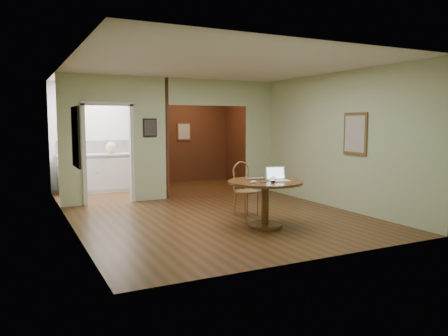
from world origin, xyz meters
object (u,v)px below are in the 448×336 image
chair (244,186)px  dining_table (265,193)px  closed_laptop (258,179)px  open_laptop (278,177)px

chair → dining_table: bearing=-107.9°
chair → closed_laptop: 0.83m
dining_table → open_laptop: (0.18, -0.09, 0.26)m
dining_table → open_laptop: bearing=-26.9°
dining_table → closed_laptop: closed_laptop is taller
dining_table → chair: 0.96m
open_laptop → closed_laptop: (-0.22, 0.26, -0.05)m
closed_laptop → open_laptop: bearing=-55.5°
chair → closed_laptop: chair is taller
chair → open_laptop: (0.04, -1.04, 0.27)m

